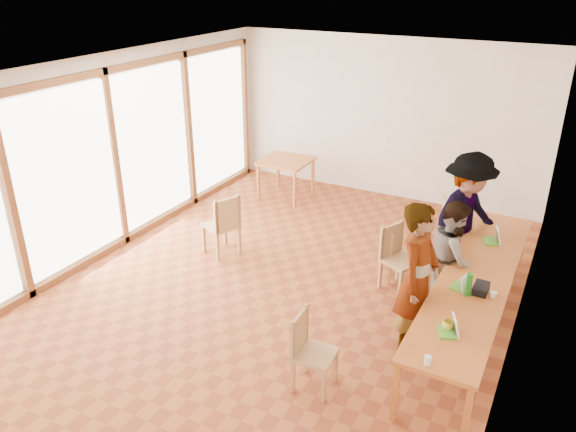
# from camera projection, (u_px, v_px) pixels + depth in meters

# --- Properties ---
(ground) EXTENTS (8.00, 8.00, 0.00)m
(ground) POSITION_uv_depth(u_px,v_px,m) (284.00, 287.00, 7.92)
(ground) COLOR #9C4E25
(ground) RESTS_ON ground
(wall_back) EXTENTS (6.00, 0.10, 3.00)m
(wall_back) POSITION_uv_depth(u_px,v_px,m) (385.00, 119.00, 10.51)
(wall_back) COLOR silver
(wall_back) RESTS_ON ground
(wall_front) EXTENTS (6.00, 0.10, 3.00)m
(wall_front) POSITION_uv_depth(u_px,v_px,m) (23.00, 366.00, 4.08)
(wall_front) COLOR silver
(wall_front) RESTS_ON ground
(wall_right) EXTENTS (0.10, 8.00, 3.00)m
(wall_right) POSITION_uv_depth(u_px,v_px,m) (530.00, 236.00, 6.02)
(wall_right) COLOR silver
(wall_right) RESTS_ON ground
(window_wall) EXTENTS (0.10, 8.00, 3.00)m
(window_wall) POSITION_uv_depth(u_px,v_px,m) (114.00, 154.00, 8.56)
(window_wall) COLOR white
(window_wall) RESTS_ON ground
(ceiling) EXTENTS (6.00, 8.00, 0.04)m
(ceiling) POSITION_uv_depth(u_px,v_px,m) (284.00, 69.00, 6.67)
(ceiling) COLOR white
(ceiling) RESTS_ON wall_back
(communal_table) EXTENTS (0.80, 4.00, 0.75)m
(communal_table) POSITION_uv_depth(u_px,v_px,m) (476.00, 279.00, 6.75)
(communal_table) COLOR #C46F2B
(communal_table) RESTS_ON ground
(side_table) EXTENTS (0.90, 0.90, 0.75)m
(side_table) POSITION_uv_depth(u_px,v_px,m) (286.00, 164.00, 10.70)
(side_table) COLOR #C46F2B
(side_table) RESTS_ON ground
(chair_near) EXTENTS (0.43, 0.43, 0.47)m
(chair_near) POSITION_uv_depth(u_px,v_px,m) (307.00, 343.00, 5.88)
(chair_near) COLOR tan
(chair_near) RESTS_ON ground
(chair_mid) EXTENTS (0.57, 0.57, 0.50)m
(chair_mid) POSITION_uv_depth(u_px,v_px,m) (396.00, 250.00, 7.70)
(chair_mid) COLOR tan
(chair_mid) RESTS_ON ground
(chair_far) EXTENTS (0.45, 0.45, 0.43)m
(chair_far) POSITION_uv_depth(u_px,v_px,m) (398.00, 249.00, 7.90)
(chair_far) COLOR tan
(chair_far) RESTS_ON ground
(chair_empty) EXTENTS (0.49, 0.49, 0.43)m
(chair_empty) POSITION_uv_depth(u_px,v_px,m) (449.00, 218.00, 8.85)
(chair_empty) COLOR tan
(chair_empty) RESTS_ON ground
(chair_spare) EXTENTS (0.61, 0.61, 0.53)m
(chair_spare) POSITION_uv_depth(u_px,v_px,m) (224.00, 220.00, 8.52)
(chair_spare) COLOR tan
(chair_spare) RESTS_ON ground
(person_near) EXTENTS (0.50, 0.71, 1.85)m
(person_near) POSITION_uv_depth(u_px,v_px,m) (418.00, 280.00, 6.30)
(person_near) COLOR gray
(person_near) RESTS_ON ground
(person_mid) EXTENTS (0.71, 0.84, 1.53)m
(person_mid) POSITION_uv_depth(u_px,v_px,m) (452.00, 257.00, 7.11)
(person_mid) COLOR gray
(person_mid) RESTS_ON ground
(person_far) EXTENTS (1.15, 1.41, 1.91)m
(person_far) POSITION_uv_depth(u_px,v_px,m) (466.00, 219.00, 7.71)
(person_far) COLOR gray
(person_far) RESTS_ON ground
(laptop_near) EXTENTS (0.27, 0.28, 0.19)m
(laptop_near) POSITION_uv_depth(u_px,v_px,m) (451.00, 329.00, 5.66)
(laptop_near) COLOR green
(laptop_near) RESTS_ON communal_table
(laptop_mid) EXTENTS (0.24, 0.26, 0.18)m
(laptop_mid) POSITION_uv_depth(u_px,v_px,m) (463.00, 285.00, 6.44)
(laptop_mid) COLOR green
(laptop_mid) RESTS_ON communal_table
(laptop_far) EXTENTS (0.27, 0.29, 0.21)m
(laptop_far) POSITION_uv_depth(u_px,v_px,m) (494.00, 238.00, 7.51)
(laptop_far) COLOR green
(laptop_far) RESTS_ON communal_table
(yellow_mug) EXTENTS (0.13, 0.13, 0.10)m
(yellow_mug) POSITION_uv_depth(u_px,v_px,m) (448.00, 325.00, 5.73)
(yellow_mug) COLOR yellow
(yellow_mug) RESTS_ON communal_table
(green_bottle) EXTENTS (0.07, 0.07, 0.28)m
(green_bottle) POSITION_uv_depth(u_px,v_px,m) (469.00, 285.00, 6.27)
(green_bottle) COLOR #17781C
(green_bottle) RESTS_ON communal_table
(clear_glass) EXTENTS (0.07, 0.07, 0.09)m
(clear_glass) POSITION_uv_depth(u_px,v_px,m) (428.00, 360.00, 5.23)
(clear_glass) COLOR silver
(clear_glass) RESTS_ON communal_table
(condiment_cup) EXTENTS (0.08, 0.08, 0.06)m
(condiment_cup) POSITION_uv_depth(u_px,v_px,m) (493.00, 294.00, 6.29)
(condiment_cup) COLOR white
(condiment_cup) RESTS_ON communal_table
(pink_phone) EXTENTS (0.05, 0.10, 0.01)m
(pink_phone) POSITION_uv_depth(u_px,v_px,m) (472.00, 285.00, 6.52)
(pink_phone) COLOR #CF4982
(pink_phone) RESTS_ON communal_table
(black_pouch) EXTENTS (0.16, 0.26, 0.09)m
(black_pouch) POSITION_uv_depth(u_px,v_px,m) (481.00, 288.00, 6.38)
(black_pouch) COLOR black
(black_pouch) RESTS_ON communal_table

